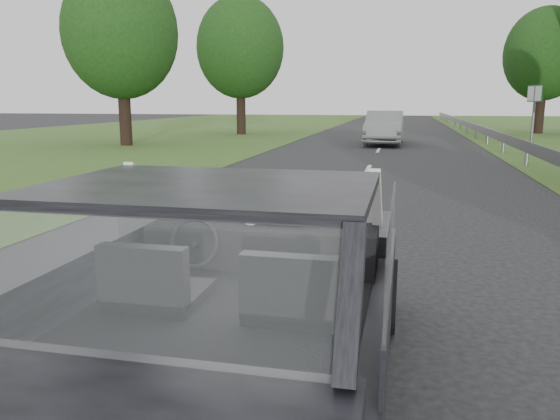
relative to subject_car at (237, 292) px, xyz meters
The scene contains 12 objects.
ground 0.72m from the subject_car, ahead, with size 140.00×140.00×0.00m, color #3A3A3D.
subject_car is the anchor object (origin of this frame).
dashboard 0.64m from the subject_car, 90.00° to the left, with size 1.58×0.45×0.30m, color black.
driver_seat 0.52m from the subject_car, 144.06° to the right, with size 0.50×0.72×0.42m, color black.
passenger_seat 0.52m from the subject_car, 35.94° to the right, with size 0.50×0.72×0.42m, color black.
steering_wheel 0.55m from the subject_car, 140.48° to the left, with size 0.36×0.36×0.04m, color black.
cat 0.73m from the subject_car, 78.99° to the left, with size 0.52×0.16×0.23m, color gray.
other_car 21.04m from the subject_car, 89.79° to the left, with size 1.71×4.34×1.43m, color #ADAFB2.
highway_sign 18.56m from the subject_car, 73.42° to the left, with size 0.10×0.95×2.38m, color #185623.
tree_2 32.44m from the subject_car, 74.87° to the left, with size 4.49×4.49×6.81m, color #133311, non-canonical shape.
tree_5 21.06m from the subject_car, 120.07° to the left, with size 4.64×4.64×7.03m, color #133311, non-canonical shape.
tree_6 28.04m from the subject_car, 106.73° to the left, with size 4.78×4.78×7.24m, color #133311, non-canonical shape.
Camera 1 is at (0.94, -2.96, 1.85)m, focal length 35.00 mm.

